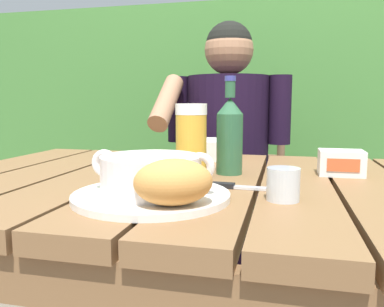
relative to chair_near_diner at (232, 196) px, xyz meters
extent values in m
cube|color=brown|center=(-0.37, -0.85, 0.23)|extent=(0.14, 0.83, 0.04)
cube|color=brown|center=(-0.21, -0.85, 0.23)|extent=(0.14, 0.83, 0.04)
cube|color=brown|center=(-0.06, -0.85, 0.23)|extent=(0.14, 0.83, 0.04)
cube|color=brown|center=(0.09, -0.85, 0.23)|extent=(0.14, 0.83, 0.04)
cube|color=brown|center=(0.25, -0.85, 0.23)|extent=(0.14, 0.83, 0.04)
cube|color=brown|center=(0.40, -0.85, 0.23)|extent=(0.14, 0.83, 0.04)
cube|color=brown|center=(0.09, -1.24, 0.17)|extent=(1.33, 0.03, 0.08)
cube|color=brown|center=(0.09, -0.47, 0.17)|extent=(1.33, 0.03, 0.08)
cube|color=brown|center=(-0.55, -0.48, -0.13)|extent=(0.06, 0.06, 0.69)
cube|color=#47833A|center=(0.09, 0.64, 0.23)|extent=(3.48, 0.60, 1.41)
cylinder|color=#4C3823|center=(0.20, 0.79, 0.24)|extent=(0.10, 0.10, 1.42)
cylinder|color=brown|center=(0.21, -0.26, -0.25)|extent=(0.04, 0.04, 0.44)
cylinder|color=brown|center=(-0.21, -0.26, -0.25)|extent=(0.04, 0.04, 0.44)
cylinder|color=brown|center=(0.21, 0.15, -0.25)|extent=(0.04, 0.04, 0.44)
cylinder|color=brown|center=(-0.21, 0.15, -0.25)|extent=(0.04, 0.04, 0.44)
cube|color=brown|center=(0.00, -0.06, -0.02)|extent=(0.45, 0.45, 0.02)
cylinder|color=brown|center=(0.21, 0.15, 0.23)|extent=(0.04, 0.04, 0.52)
cylinder|color=brown|center=(-0.21, 0.15, 0.23)|extent=(0.04, 0.04, 0.52)
cube|color=brown|center=(0.00, 0.15, 0.15)|extent=(0.41, 0.02, 0.04)
cube|color=brown|center=(0.00, 0.15, 0.28)|extent=(0.41, 0.02, 0.04)
cube|color=brown|center=(0.00, 0.15, 0.42)|extent=(0.41, 0.02, 0.04)
cylinder|color=black|center=(0.08, -0.36, -0.25)|extent=(0.11, 0.11, 0.45)
cylinder|color=black|center=(0.09, -0.26, 0.04)|extent=(0.13, 0.40, 0.13)
cylinder|color=black|center=(-0.09, -0.36, -0.25)|extent=(0.11, 0.11, 0.45)
cylinder|color=black|center=(-0.09, -0.26, 0.04)|extent=(0.13, 0.40, 0.13)
cylinder|color=black|center=(0.00, -0.16, 0.28)|extent=(0.32, 0.32, 0.48)
sphere|color=#A07152|center=(0.00, -0.16, 0.62)|extent=(0.19, 0.19, 0.19)
sphere|color=black|center=(0.00, -0.16, 0.64)|extent=(0.18, 0.18, 0.18)
cylinder|color=black|center=(0.20, -0.18, 0.39)|extent=(0.08, 0.08, 0.26)
cylinder|color=black|center=(-0.20, -0.18, 0.39)|extent=(0.08, 0.08, 0.26)
cylinder|color=#A07152|center=(-0.20, -0.34, 0.42)|extent=(0.07, 0.25, 0.21)
cylinder|color=white|center=(-0.01, -1.06, 0.26)|extent=(0.28, 0.28, 0.01)
cylinder|color=white|center=(-0.01, -1.06, 0.29)|extent=(0.18, 0.18, 0.07)
cylinder|color=orange|center=(-0.01, -1.06, 0.31)|extent=(0.16, 0.16, 0.01)
torus|color=white|center=(-0.10, -1.06, 0.31)|extent=(0.05, 0.01, 0.05)
torus|color=white|center=(0.08, -1.06, 0.31)|extent=(0.05, 0.01, 0.05)
ellipsoid|color=#CE8D44|center=(0.05, -1.13, 0.30)|extent=(0.15, 0.14, 0.07)
cylinder|color=gold|center=(0.02, -0.85, 0.32)|extent=(0.07, 0.07, 0.14)
cylinder|color=white|center=(0.02, -0.85, 0.40)|extent=(0.07, 0.07, 0.02)
cylinder|color=#2D5D3B|center=(0.10, -0.79, 0.32)|extent=(0.06, 0.06, 0.14)
cone|color=#2D5D3B|center=(0.10, -0.79, 0.41)|extent=(0.06, 0.06, 0.04)
cylinder|color=#2D5D3B|center=(0.10, -0.79, 0.45)|extent=(0.02, 0.02, 0.04)
cylinder|color=#393D8E|center=(0.10, -0.79, 0.47)|extent=(0.03, 0.03, 0.01)
cylinder|color=silver|center=(0.22, -1.02, 0.28)|extent=(0.06, 0.06, 0.06)
cube|color=white|center=(0.35, -0.74, 0.28)|extent=(0.10, 0.08, 0.06)
cube|color=#D75B31|center=(0.35, -0.78, 0.28)|extent=(0.07, 0.00, 0.03)
cube|color=silver|center=(0.16, -0.94, 0.25)|extent=(0.12, 0.02, 0.00)
cube|color=black|center=(0.09, -0.94, 0.26)|extent=(0.07, 0.02, 0.01)
cylinder|color=white|center=(0.00, -0.55, 0.28)|extent=(0.16, 0.16, 0.06)
camera|label=1|loc=(0.22, -1.70, 0.42)|focal=36.37mm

